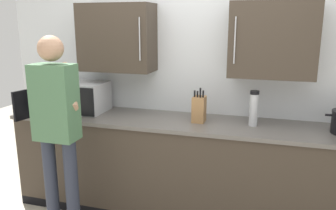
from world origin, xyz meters
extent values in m
cube|color=silver|center=(0.00, 1.22, 1.44)|extent=(3.98, 0.10, 2.87)
cube|color=#3D3328|center=(-0.72, 1.01, 1.68)|extent=(0.72, 0.32, 0.64)
cylinder|color=#B7BABF|center=(-0.42, 0.83, 1.68)|extent=(0.01, 0.01, 0.39)
cube|color=#3D3328|center=(0.72, 1.01, 1.68)|extent=(0.72, 0.32, 0.64)
cylinder|color=#B7BABF|center=(0.42, 0.83, 1.68)|extent=(0.01, 0.01, 0.39)
cube|color=#3D3328|center=(0.00, 0.86, 0.46)|extent=(3.31, 0.59, 0.91)
cube|color=#605B56|center=(0.00, 0.86, 0.93)|extent=(3.35, 0.63, 0.03)
cube|color=#B7BABF|center=(-1.11, 0.90, 1.10)|extent=(0.52, 0.39, 0.30)
cube|color=beige|center=(-1.18, 0.89, 1.10)|extent=(0.33, 0.33, 0.24)
cube|color=black|center=(-0.92, 0.71, 1.10)|extent=(0.15, 0.01, 0.27)
cube|color=black|center=(-1.41, 0.53, 1.10)|extent=(0.11, 0.37, 0.27)
cylinder|color=black|center=(1.20, 0.87, 1.09)|extent=(0.05, 0.02, 0.02)
cube|color=#A37547|center=(0.13, 0.87, 1.06)|extent=(0.11, 0.15, 0.23)
cylinder|color=black|center=(0.09, 0.85, 1.21)|extent=(0.02, 0.02, 0.06)
cylinder|color=black|center=(0.11, 0.85, 1.21)|extent=(0.02, 0.02, 0.06)
cylinder|color=black|center=(0.14, 0.85, 1.22)|extent=(0.02, 0.02, 0.08)
cylinder|color=black|center=(0.16, 0.85, 1.21)|extent=(0.02, 0.02, 0.06)
cylinder|color=#B7BABF|center=(0.61, 0.88, 1.09)|extent=(0.07, 0.07, 0.28)
cylinder|color=black|center=(0.61, 0.88, 1.25)|extent=(0.08, 0.08, 0.03)
cylinder|color=#282D3D|center=(-1.00, 0.19, 0.45)|extent=(0.11, 0.11, 0.91)
cylinder|color=#282D3D|center=(-0.80, 0.19, 0.45)|extent=(0.11, 0.11, 0.91)
cube|color=#47704C|center=(-0.90, 0.19, 1.21)|extent=(0.34, 0.20, 0.61)
sphere|color=tan|center=(-0.90, 0.19, 1.64)|extent=(0.20, 0.20, 0.20)
cylinder|color=tan|center=(-0.89, 0.39, 1.32)|extent=(0.39, 0.47, 0.34)
cylinder|color=#47704C|center=(-1.10, 0.19, 1.16)|extent=(0.07, 0.07, 0.52)
camera|label=1|loc=(0.71, -2.10, 1.84)|focal=36.73mm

